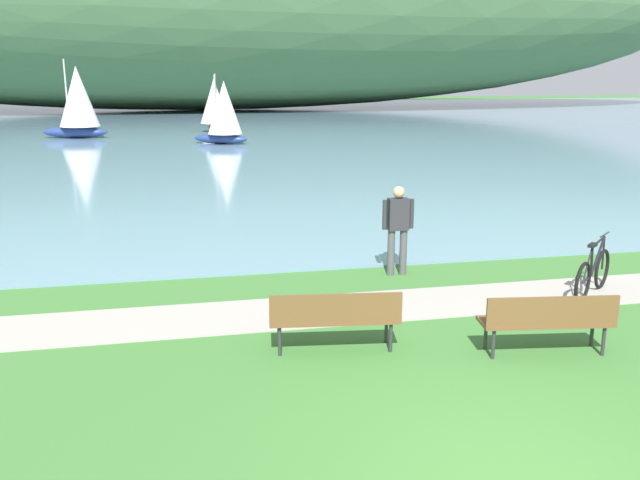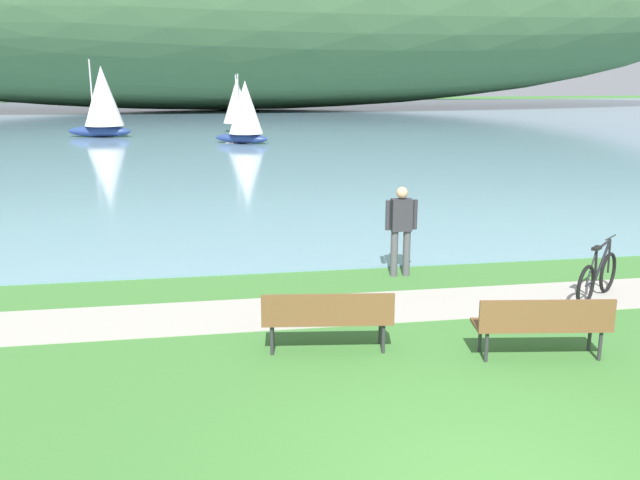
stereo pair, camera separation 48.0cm
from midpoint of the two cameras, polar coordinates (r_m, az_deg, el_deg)
bay_water at (r=52.61m, az=-9.00°, el=9.72°), size 180.00×80.00×0.04m
shoreline_path at (r=11.18m, az=2.93°, el=-5.67°), size 60.00×1.50×0.01m
park_bench_near_camera at (r=9.62m, az=17.33°, el=-6.36°), size 1.85×0.72×0.88m
park_bench_further_along at (r=9.30m, az=-0.21°, el=-6.41°), size 1.85×0.70×0.88m
bicycle_leaning_near_bench at (r=12.44m, az=21.03°, el=-2.66°), size 1.40×1.17×1.01m
person_at_shoreline at (r=12.74m, az=5.52°, el=1.29°), size 0.61×0.23×1.71m
sailboat_nearest_to_shore at (r=44.42m, az=-9.20°, el=11.21°), size 2.01×3.17×3.65m
sailboat_mid_bay at (r=36.71m, az=-8.50°, el=10.66°), size 3.10×2.51×3.61m
sailboat_toward_hillside at (r=42.20m, az=-20.11°, el=10.94°), size 3.94×2.73×4.46m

